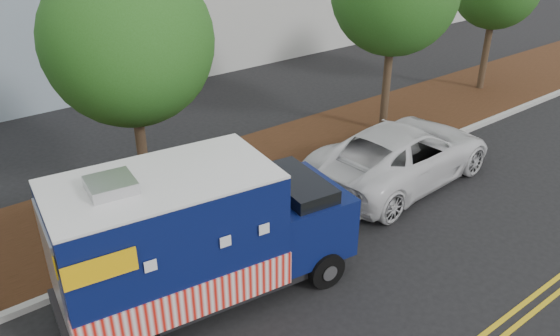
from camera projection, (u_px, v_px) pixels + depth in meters
ground at (263, 256)px, 12.18m from camera, size 120.00×120.00×0.00m
curb at (228, 226)px, 13.12m from camera, size 120.00×0.18×0.15m
mulch_strip at (185, 192)px, 14.60m from camera, size 120.00×4.00×0.15m
tree_b at (128, 42)px, 12.24m from camera, size 3.88×3.88×6.20m
food_truck at (194, 240)px, 10.30m from camera, size 6.03×2.87×3.06m
white_car at (402, 153)px, 15.04m from camera, size 6.02×3.10×1.62m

